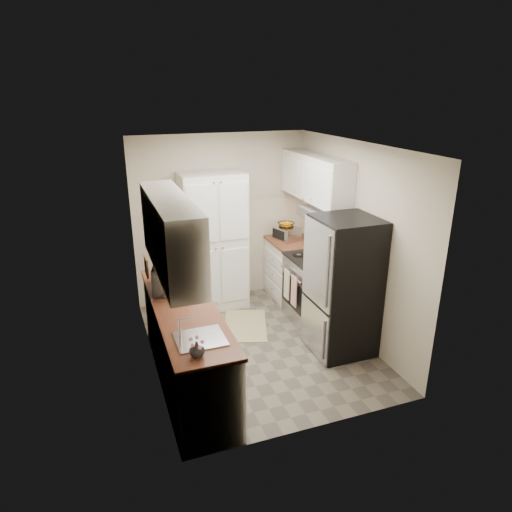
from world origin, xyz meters
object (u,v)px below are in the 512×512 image
(refrigerator, at_px, (343,286))
(microwave, at_px, (172,275))
(electric_range, at_px, (314,288))
(pantry_cabinet, at_px, (214,242))
(wine_bottle, at_px, (167,267))
(toaster_oven, at_px, (287,234))

(refrigerator, bearing_deg, microwave, 165.88)
(refrigerator, relative_size, microwave, 2.96)
(electric_range, bearing_deg, pantry_cabinet, 141.78)
(wine_bottle, height_order, toaster_oven, wine_bottle)
(refrigerator, distance_m, wine_bottle, 2.12)
(microwave, height_order, wine_bottle, wine_bottle)
(pantry_cabinet, xyz_separation_m, wine_bottle, (-0.83, -0.98, 0.08))
(refrigerator, relative_size, wine_bottle, 5.24)
(microwave, height_order, toaster_oven, microwave)
(wine_bottle, bearing_deg, refrigerator, -20.81)
(pantry_cabinet, height_order, microwave, pantry_cabinet)
(electric_range, xyz_separation_m, refrigerator, (-0.03, -0.80, 0.37))
(microwave, bearing_deg, pantry_cabinet, -18.80)
(refrigerator, xyz_separation_m, toaster_oven, (-0.01, 1.67, 0.17))
(electric_range, bearing_deg, wine_bottle, -178.51)
(toaster_oven, bearing_deg, electric_range, -104.82)
(microwave, distance_m, toaster_oven, 2.28)
(microwave, bearing_deg, toaster_oven, -44.02)
(refrigerator, distance_m, microwave, 2.03)
(pantry_cabinet, distance_m, microwave, 1.48)
(microwave, relative_size, toaster_oven, 1.64)
(microwave, relative_size, wine_bottle, 1.77)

